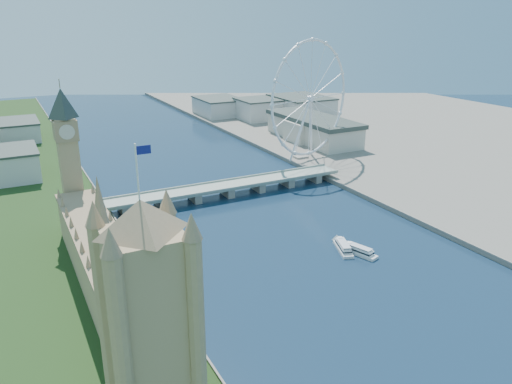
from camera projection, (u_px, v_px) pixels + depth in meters
victoria_tower at (151, 335)px, 153.39m from camera, size 28.16×28.16×112.00m
parliament_range at (107, 273)px, 264.68m from camera, size 24.00×200.00×70.00m
big_ben at (67, 142)px, 339.20m from camera, size 20.02×20.02×110.00m
westminster_bridge at (227, 188)px, 433.08m from camera, size 220.00×22.00×9.50m
london_eye at (310, 99)px, 511.12m from camera, size 113.60×39.12×124.30m
county_hall at (312, 142)px, 620.15m from camera, size 54.00×144.00×35.00m
city_skyline at (173, 120)px, 664.52m from camera, size 505.00×280.00×32.00m
tour_boat_near at (343, 251)px, 332.11m from camera, size 16.73×29.36×6.31m
tour_boat_far at (359, 254)px, 327.07m from camera, size 15.65×29.25×6.26m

